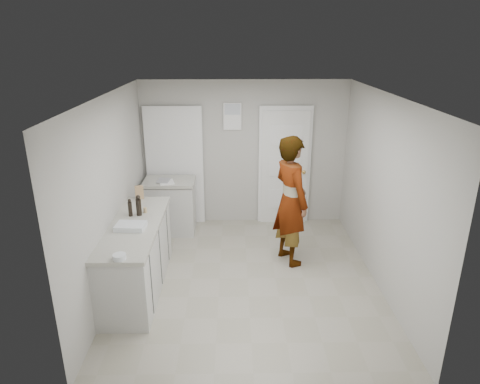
{
  "coord_description": "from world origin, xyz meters",
  "views": [
    {
      "loc": [
        -0.19,
        -5.15,
        3.16
      ],
      "look_at": [
        -0.1,
        0.4,
        1.13
      ],
      "focal_mm": 32.0,
      "sensor_mm": 36.0,
      "label": 1
    }
  ],
  "objects_px": {
    "oil_cruet_b": "(130,208)",
    "baking_dish": "(131,226)",
    "cake_mix_box": "(139,192)",
    "spice_jar": "(145,210)",
    "oil_cruet_a": "(139,206)",
    "egg_bowl": "(119,257)",
    "person": "(291,201)"
  },
  "relations": [
    {
      "from": "cake_mix_box",
      "to": "person",
      "type": "bearing_deg",
      "value": -19.12
    },
    {
      "from": "spice_jar",
      "to": "oil_cruet_a",
      "type": "height_order",
      "value": "oil_cruet_a"
    },
    {
      "from": "oil_cruet_b",
      "to": "oil_cruet_a",
      "type": "bearing_deg",
      "value": 12.99
    },
    {
      "from": "person",
      "to": "oil_cruet_b",
      "type": "height_order",
      "value": "person"
    },
    {
      "from": "oil_cruet_b",
      "to": "baking_dish",
      "type": "bearing_deg",
      "value": -77.31
    },
    {
      "from": "oil_cruet_a",
      "to": "baking_dish",
      "type": "relative_size",
      "value": 0.76
    },
    {
      "from": "person",
      "to": "egg_bowl",
      "type": "relative_size",
      "value": 13.29
    },
    {
      "from": "oil_cruet_a",
      "to": "cake_mix_box",
      "type": "bearing_deg",
      "value": 101.0
    },
    {
      "from": "spice_jar",
      "to": "oil_cruet_b",
      "type": "height_order",
      "value": "oil_cruet_b"
    },
    {
      "from": "cake_mix_box",
      "to": "spice_jar",
      "type": "bearing_deg",
      "value": -85.19
    },
    {
      "from": "person",
      "to": "spice_jar",
      "type": "bearing_deg",
      "value": 75.07
    },
    {
      "from": "person",
      "to": "baking_dish",
      "type": "height_order",
      "value": "person"
    },
    {
      "from": "oil_cruet_b",
      "to": "baking_dish",
      "type": "height_order",
      "value": "oil_cruet_b"
    },
    {
      "from": "baking_dish",
      "to": "cake_mix_box",
      "type": "bearing_deg",
      "value": 95.47
    },
    {
      "from": "cake_mix_box",
      "to": "baking_dish",
      "type": "bearing_deg",
      "value": -98.81
    },
    {
      "from": "person",
      "to": "oil_cruet_a",
      "type": "distance_m",
      "value": 2.11
    },
    {
      "from": "person",
      "to": "oil_cruet_b",
      "type": "distance_m",
      "value": 2.23
    },
    {
      "from": "cake_mix_box",
      "to": "egg_bowl",
      "type": "distance_m",
      "value": 1.81
    },
    {
      "from": "cake_mix_box",
      "to": "oil_cruet_a",
      "type": "height_order",
      "value": "oil_cruet_a"
    },
    {
      "from": "oil_cruet_b",
      "to": "baking_dish",
      "type": "relative_size",
      "value": 0.64
    },
    {
      "from": "spice_jar",
      "to": "baking_dish",
      "type": "height_order",
      "value": "spice_jar"
    },
    {
      "from": "oil_cruet_b",
      "to": "baking_dish",
      "type": "xyz_separation_m",
      "value": [
        0.09,
        -0.4,
        -0.09
      ]
    },
    {
      "from": "oil_cruet_b",
      "to": "spice_jar",
      "type": "bearing_deg",
      "value": 32.15
    },
    {
      "from": "oil_cruet_b",
      "to": "egg_bowl",
      "type": "bearing_deg",
      "value": -83.07
    },
    {
      "from": "person",
      "to": "spice_jar",
      "type": "relative_size",
      "value": 26.47
    },
    {
      "from": "oil_cruet_a",
      "to": "baking_dish",
      "type": "distance_m",
      "value": 0.44
    },
    {
      "from": "spice_jar",
      "to": "oil_cruet_b",
      "type": "xyz_separation_m",
      "value": [
        -0.17,
        -0.11,
        0.08
      ]
    },
    {
      "from": "person",
      "to": "egg_bowl",
      "type": "distance_m",
      "value": 2.6
    },
    {
      "from": "cake_mix_box",
      "to": "baking_dish",
      "type": "xyz_separation_m",
      "value": [
        0.1,
        -1.03,
        -0.07
      ]
    },
    {
      "from": "baking_dish",
      "to": "egg_bowl",
      "type": "relative_size",
      "value": 2.61
    },
    {
      "from": "person",
      "to": "cake_mix_box",
      "type": "distance_m",
      "value": 2.2
    },
    {
      "from": "baking_dish",
      "to": "spice_jar",
      "type": "bearing_deg",
      "value": 80.68
    }
  ]
}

